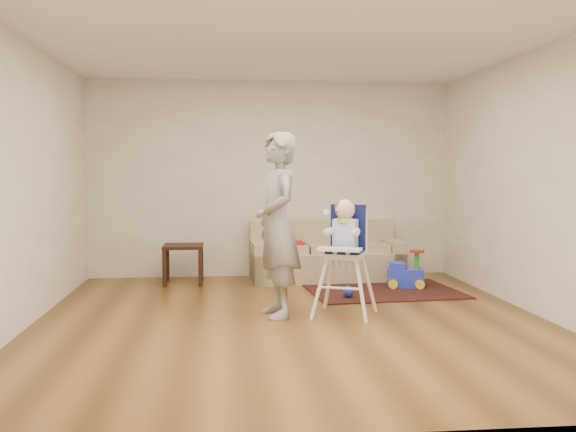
{
  "coord_description": "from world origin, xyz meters",
  "views": [
    {
      "loc": [
        -0.68,
        -6.15,
        1.46
      ],
      "look_at": [
        0.0,
        0.4,
        1.0
      ],
      "focal_mm": 40.0,
      "sensor_mm": 36.0,
      "label": 1
    }
  ],
  "objects": [
    {
      "name": "toy_ball",
      "position": [
        0.76,
        1.02,
        0.08
      ],
      "size": [
        0.13,
        0.13,
        0.13
      ],
      "primitive_type": "sphere",
      "color": "blue",
      "rests_on": "area_rug"
    },
    {
      "name": "high_chair",
      "position": [
        0.55,
        0.17,
        0.57
      ],
      "size": [
        0.72,
        0.72,
        1.19
      ],
      "rotation": [
        0.0,
        0.0,
        -0.41
      ],
      "color": "white",
      "rests_on": "ground"
    },
    {
      "name": "area_rug",
      "position": [
        1.27,
        1.41,
        0.01
      ],
      "size": [
        1.89,
        1.48,
        0.01
      ],
      "primitive_type": "cube",
      "rotation": [
        0.0,
        0.0,
        0.09
      ],
      "color": "black",
      "rests_on": "ground"
    },
    {
      "name": "adult",
      "position": [
        -0.13,
        0.22,
        0.93
      ],
      "size": [
        0.57,
        0.75,
        1.85
      ],
      "primitive_type": "imported",
      "rotation": [
        0.0,
        0.0,
        -1.37
      ],
      "color": "#939395",
      "rests_on": "ground"
    },
    {
      "name": "ride_on_toy",
      "position": [
        1.6,
        1.6,
        0.25
      ],
      "size": [
        0.47,
        0.37,
        0.47
      ],
      "primitive_type": null,
      "rotation": [
        0.0,
        0.0,
        -0.16
      ],
      "color": "blue",
      "rests_on": "area_rug"
    },
    {
      "name": "sofa",
      "position": [
        0.71,
        2.3,
        0.39
      ],
      "size": [
        2.04,
        0.9,
        0.77
      ],
      "rotation": [
        0.0,
        0.0,
        0.04
      ],
      "color": "tan",
      "rests_on": "ground"
    },
    {
      "name": "ground",
      "position": [
        0.0,
        0.0,
        0.0
      ],
      "size": [
        5.5,
        5.5,
        0.0
      ],
      "primitive_type": "plane",
      "color": "#4F3212",
      "rests_on": "ground"
    },
    {
      "name": "side_table",
      "position": [
        -1.18,
        2.2,
        0.25
      ],
      "size": [
        0.51,
        0.51,
        0.51
      ],
      "primitive_type": null,
      "color": "black",
      "rests_on": "ground"
    },
    {
      "name": "room_envelope",
      "position": [
        0.0,
        0.53,
        1.88
      ],
      "size": [
        5.04,
        5.52,
        2.72
      ],
      "color": "beige",
      "rests_on": "ground"
    }
  ]
}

